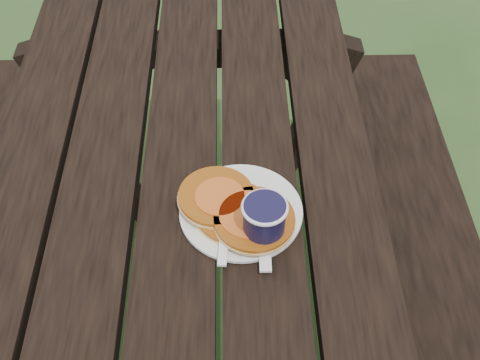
{
  "coord_description": "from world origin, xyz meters",
  "views": [
    {
      "loc": [
        0.1,
        -0.62,
        1.6
      ],
      "look_at": [
        0.11,
        0.08,
        0.8
      ],
      "focal_mm": 45.0,
      "sensor_mm": 36.0,
      "label": 1
    }
  ],
  "objects_px": {
    "coffee_cup": "(264,221)",
    "plate": "(241,212)",
    "pancake_stack": "(236,210)",
    "picnic_table": "(189,337)"
  },
  "relations": [
    {
      "from": "picnic_table",
      "to": "coffee_cup",
      "type": "relative_size",
      "value": 19.25
    },
    {
      "from": "pancake_stack",
      "to": "coffee_cup",
      "type": "xyz_separation_m",
      "value": [
        0.05,
        -0.05,
        0.03
      ]
    },
    {
      "from": "pancake_stack",
      "to": "picnic_table",
      "type": "bearing_deg",
      "value": -162.1
    },
    {
      "from": "coffee_cup",
      "to": "plate",
      "type": "bearing_deg",
      "value": 122.81
    },
    {
      "from": "plate",
      "to": "pancake_stack",
      "type": "distance_m",
      "value": 0.02
    },
    {
      "from": "plate",
      "to": "pancake_stack",
      "type": "height_order",
      "value": "pancake_stack"
    },
    {
      "from": "picnic_table",
      "to": "coffee_cup",
      "type": "distance_m",
      "value": 0.46
    },
    {
      "from": "plate",
      "to": "coffee_cup",
      "type": "bearing_deg",
      "value": -57.19
    },
    {
      "from": "picnic_table",
      "to": "coffee_cup",
      "type": "height_order",
      "value": "coffee_cup"
    },
    {
      "from": "picnic_table",
      "to": "pancake_stack",
      "type": "xyz_separation_m",
      "value": [
        0.11,
        0.03,
        0.41
      ]
    }
  ]
}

